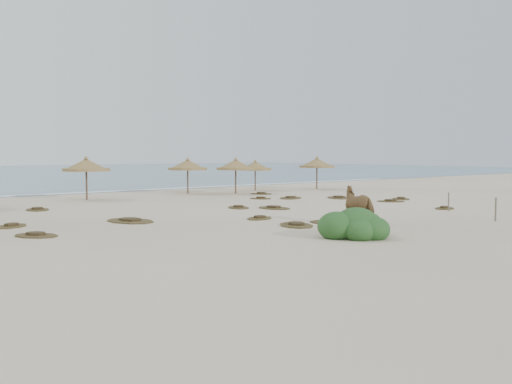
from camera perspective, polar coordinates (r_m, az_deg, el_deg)
ground at (r=27.09m, az=9.09°, el=-2.90°), size 160.00×160.00×0.00m
foam_line at (r=48.33m, az=-14.67°, el=0.04°), size 70.00×0.60×0.01m
palapa_2 at (r=40.33m, az=-16.62°, el=2.54°), size 4.05×4.05×2.99m
palapa_3 at (r=44.67m, az=-6.85°, el=2.66°), size 3.98×3.98×2.84m
palapa_4 at (r=44.39m, az=-2.05°, el=2.69°), size 3.50×3.50×2.86m
palapa_5 at (r=48.10m, az=-0.08°, el=2.58°), size 3.46×3.46×2.62m
palapa_6 at (r=49.98m, az=6.11°, el=2.86°), size 3.98×3.98×2.91m
horse at (r=26.10m, az=10.39°, el=-1.28°), size 1.04×2.09×1.72m
fence_post_near at (r=28.93m, az=22.84°, el=-1.61°), size 0.09×0.09×1.12m
fence_post_far at (r=33.00m, az=18.71°, el=-0.94°), size 0.10×0.10×1.03m
bush at (r=22.04m, az=9.96°, el=-3.35°), size 2.95×2.60×1.32m
scrub_0 at (r=23.53m, az=-21.14°, el=-4.04°), size 1.94×2.21×0.16m
scrub_1 at (r=27.20m, az=-12.47°, el=-2.81°), size 2.20×2.96×0.16m
scrub_2 at (r=27.64m, az=0.36°, el=-2.60°), size 1.94×1.66×0.16m
scrub_3 at (r=32.71m, az=1.81°, el=-1.58°), size 1.53×2.25×0.16m
scrub_4 at (r=38.21m, az=13.32°, el=-0.88°), size 2.03×2.09×0.16m
scrub_5 at (r=40.50m, az=8.29°, el=-0.54°), size 2.64×2.92×0.16m
scrub_6 at (r=34.05m, az=-21.01°, el=-1.62°), size 1.59×2.10×0.16m
scrub_7 at (r=39.91m, az=3.48°, el=-0.58°), size 2.65×2.36×0.16m
scrub_8 at (r=26.87m, az=-23.25°, el=-3.12°), size 1.94×1.91×0.16m
scrub_9 at (r=26.24m, az=7.98°, el=-3.00°), size 2.58×2.88×0.16m
scrub_10 at (r=43.86m, az=0.54°, el=-0.16°), size 1.88×2.06×0.16m
scrub_11 at (r=25.10m, az=4.04°, el=-3.29°), size 2.18×2.53×0.16m
scrub_12 at (r=34.23m, az=18.33°, el=-1.53°), size 1.75×1.38×0.16m
scrub_13 at (r=32.99m, az=-1.77°, el=-1.53°), size 1.71×2.07×0.16m
scrub_14 at (r=40.32m, az=14.30°, el=-0.65°), size 1.81×1.99×0.16m
scrub_15 at (r=39.40m, az=0.47°, el=-0.63°), size 1.68×1.82×0.16m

